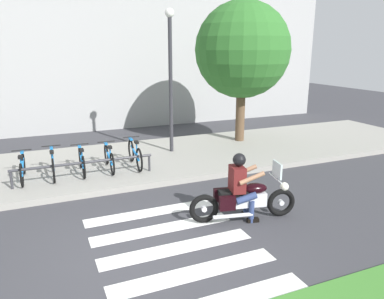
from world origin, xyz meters
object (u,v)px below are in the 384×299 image
Objects in this scene: bicycle_2 at (82,161)px; bike_rack at (84,164)px; bicycle_0 at (22,168)px; street_lamp at (170,70)px; bicycle_1 at (53,164)px; rider at (241,182)px; bicycle_3 at (109,158)px; tree_near_rack at (242,50)px; motorcycle at (244,199)px; bicycle_4 at (135,154)px.

bicycle_2 is 0.44× the size of bike_rack.
bicycle_0 is at bearing 179.98° from bicycle_2.
bicycle_0 is 5.09m from street_lamp.
bicycle_1 is at bearing -163.18° from street_lamp.
bicycle_2 is at bearing 0.03° from bicycle_1.
rider reaches higher than bike_rack.
bike_rack is at bearing -142.74° from bicycle_3.
tree_near_rack is at bearing 8.20° from street_lamp.
bike_rack is 4.04m from street_lamp.
bicycle_2 is 0.31× the size of tree_near_rack.
rider reaches higher than bicycle_2.
rider reaches higher than bicycle_1.
rider is 4.31m from bicycle_3.
street_lamp is (0.33, 4.97, 1.93)m from rider.
motorcycle is 1.57× the size of rider.
rider is 0.91× the size of bicycle_2.
bicycle_0 is 0.36× the size of street_lamp.
bicycle_3 reaches higher than bicycle_0.
street_lamp reaches higher than bicycle_1.
bicycle_1 reaches higher than bicycle_2.
bicycle_4 is at bearing -143.45° from street_lamp.
bicycle_0 is 0.96× the size of bicycle_4.
motorcycle reaches higher than bicycle_0.
bicycle_0 is 2.92m from bicycle_4.
motorcycle is 5.69m from bicycle_0.
bicycle_3 reaches higher than bike_rack.
tree_near_rack is (3.11, 5.37, 2.51)m from rider.
bicycle_0 is at bearing -165.84° from street_lamp.
bike_rack is (-2.71, 3.32, 0.11)m from motorcycle.
tree_near_rack reaches higher than rider.
bicycle_1 is 0.73m from bicycle_2.
bike_rack is at bearing 129.26° from motorcycle.
motorcycle is 0.45× the size of tree_near_rack.
tree_near_rack is (7.20, 1.52, 2.84)m from bicycle_0.
bicycle_3 is at bearing 0.02° from bicycle_1.
bicycle_3 is at bearing 0.01° from bicycle_2.
bicycle_2 is at bearing 179.96° from bicycle_4.
motorcycle is 1.38× the size of bicycle_0.
bicycle_1 is 0.97× the size of bicycle_4.
street_lamp is at bearing 29.40° from bike_rack.
street_lamp is at bearing 87.09° from motorcycle.
bicycle_0 reaches higher than bike_rack.
bicycle_1 is 1.02× the size of bicycle_3.
bicycle_3 is (-1.98, 3.87, 0.04)m from motorcycle.
bicycle_1 is 1.05× the size of bicycle_2.
bicycle_4 is 0.34× the size of tree_near_rack.
rider is at bearing -93.80° from street_lamp.
motorcycle reaches higher than bike_rack.
bicycle_1 is 0.33× the size of tree_near_rack.
bike_rack is (0.73, -0.55, 0.07)m from bicycle_1.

